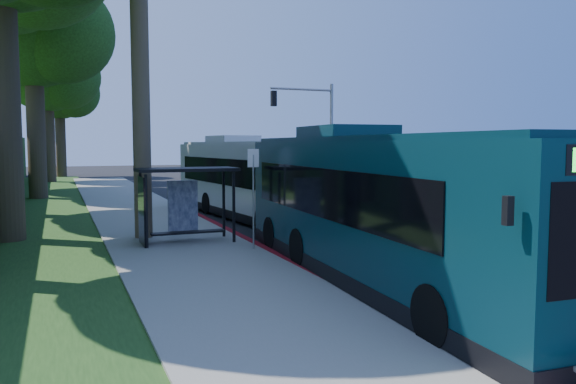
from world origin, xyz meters
name	(u,v)px	position (x,y,z in m)	size (l,w,h in m)	color
ground	(336,222)	(0.00, 0.00, 0.00)	(140.00, 140.00, 0.00)	black
sidewalk	(163,231)	(-7.30, 0.00, 0.06)	(4.50, 70.00, 0.12)	gray
red_curb	(255,244)	(-5.00, -4.00, 0.07)	(0.25, 30.00, 0.13)	maroon
grass_verge	(5,223)	(-13.00, 5.00, 0.03)	(8.00, 70.00, 0.06)	#234719
bus_shelter	(178,191)	(-7.26, -2.86, 1.81)	(3.20, 1.51, 2.55)	black
stop_sign_pole	(253,185)	(-5.40, -5.00, 2.08)	(0.35, 0.06, 3.17)	gray
traffic_signal_pole	(316,126)	(3.78, 10.00, 4.42)	(4.10, 0.30, 7.00)	gray
tree_2	(34,23)	(-11.89, 15.98, 10.48)	(8.82, 8.40, 15.12)	#382B1E
tree_3	(7,22)	(-13.88, 23.98, 11.98)	(10.08, 9.60, 17.28)	#382B1E
tree_4	(48,70)	(-11.40, 31.98, 9.73)	(8.40, 8.00, 14.14)	#382B1E
tree_5	(60,88)	(-10.41, 39.99, 8.96)	(7.35, 7.00, 12.86)	#382B1E
white_bus	(249,178)	(-2.90, 2.93, 1.82)	(3.82, 12.69, 3.73)	silver
teal_bus	(380,206)	(-3.79, -9.65, 1.86)	(3.48, 12.90, 3.80)	#092831
pickup	(322,195)	(1.76, 5.04, 0.68)	(2.27, 4.92, 1.37)	white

